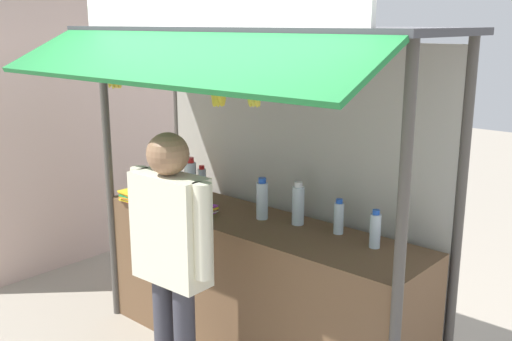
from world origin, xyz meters
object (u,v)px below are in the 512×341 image
at_px(magazine_stack_front_right, 143,194).
at_px(water_bottle_rear_center, 202,181).
at_px(water_bottle_left, 375,230).
at_px(vendor_person, 171,247).
at_px(water_bottle_far_left, 191,180).
at_px(water_bottle_far_right, 339,217).
at_px(banana_bunch_inner_left, 254,95).
at_px(magazine_stack_mid_left, 195,212).
at_px(banana_bunch_leftmost, 115,76).
at_px(water_bottle_mid_right, 262,200).
at_px(water_bottle_back_left, 298,205).
at_px(banana_bunch_rightmost, 218,94).
at_px(banana_bunch_inner_right, 150,76).

bearing_deg(magazine_stack_front_right, water_bottle_rear_center, 56.30).
height_order(water_bottle_left, vendor_person, vendor_person).
xyz_separation_m(water_bottle_far_left, water_bottle_left, (1.55, 0.04, -0.04)).
distance_m(water_bottle_far_right, banana_bunch_inner_left, 1.01).
height_order(magazine_stack_mid_left, vendor_person, vendor_person).
distance_m(water_bottle_rear_center, magazine_stack_mid_left, 0.51).
bearing_deg(banana_bunch_leftmost, vendor_person, -20.09).
relative_size(water_bottle_rear_center, magazine_stack_mid_left, 0.74).
bearing_deg(water_bottle_mid_right, water_bottle_back_left, 15.46).
relative_size(magazine_stack_front_right, banana_bunch_leftmost, 1.11).
xyz_separation_m(water_bottle_back_left, banana_bunch_rightmost, (-0.18, -0.54, 0.76)).
height_order(water_bottle_far_left, banana_bunch_inner_left, banana_bunch_inner_left).
bearing_deg(water_bottle_far_right, magazine_stack_mid_left, -159.20).
xyz_separation_m(water_bottle_far_left, water_bottle_rear_center, (-0.01, 0.12, -0.04)).
xyz_separation_m(water_bottle_far_right, vendor_person, (-0.53, -0.92, -0.07)).
height_order(water_bottle_back_left, magazine_stack_mid_left, water_bottle_back_left).
distance_m(water_bottle_back_left, vendor_person, 0.92).
distance_m(water_bottle_far_right, vendor_person, 1.06).
height_order(water_bottle_far_right, banana_bunch_leftmost, banana_bunch_leftmost).
bearing_deg(banana_bunch_inner_right, banana_bunch_rightmost, 0.17).
height_order(water_bottle_far_left, water_bottle_mid_right, water_bottle_far_left).
relative_size(water_bottle_mid_right, water_bottle_back_left, 0.99).
distance_m(banana_bunch_rightmost, vendor_person, 0.92).
relative_size(magazine_stack_front_right, banana_bunch_inner_left, 1.08).
relative_size(banana_bunch_inner_right, banana_bunch_rightmost, 0.77).
bearing_deg(banana_bunch_inner_left, water_bottle_mid_right, 126.38).
relative_size(water_bottle_far_left, water_bottle_mid_right, 1.12).
bearing_deg(vendor_person, banana_bunch_rightmost, 78.77).
height_order(water_bottle_rear_center, banana_bunch_rightmost, banana_bunch_rightmost).
bearing_deg(banana_bunch_inner_right, water_bottle_rear_center, 106.41).
bearing_deg(magazine_stack_front_right, banana_bunch_inner_left, -9.56).
bearing_deg(magazine_stack_front_right, water_bottle_back_left, 14.71).
distance_m(water_bottle_back_left, magazine_stack_mid_left, 0.73).
distance_m(water_bottle_back_left, banana_bunch_inner_right, 1.26).
bearing_deg(banana_bunch_leftmost, magazine_stack_front_right, 102.84).
bearing_deg(water_bottle_mid_right, magazine_stack_front_right, -165.48).
height_order(water_bottle_far_right, water_bottle_left, water_bottle_left).
distance_m(banana_bunch_inner_right, vendor_person, 1.13).
xyz_separation_m(water_bottle_rear_center, magazine_stack_mid_left, (0.33, -0.38, -0.08)).
xyz_separation_m(water_bottle_rear_center, banana_bunch_leftmost, (-0.20, -0.60, 0.83)).
height_order(banana_bunch_rightmost, vendor_person, banana_bunch_rightmost).
bearing_deg(water_bottle_left, water_bottle_back_left, 177.13).
xyz_separation_m(banana_bunch_inner_right, vendor_person, (0.56, -0.34, -0.92)).
bearing_deg(banana_bunch_inner_left, water_bottle_left, 46.01).
relative_size(water_bottle_rear_center, water_bottle_mid_right, 0.82).
bearing_deg(water_bottle_mid_right, water_bottle_far_left, 179.96).
distance_m(water_bottle_mid_right, magazine_stack_front_right, 1.01).
height_order(water_bottle_far_right, magazine_stack_front_right, water_bottle_far_right).
relative_size(water_bottle_left, magazine_stack_front_right, 0.73).
xyz_separation_m(water_bottle_mid_right, magazine_stack_mid_left, (-0.39, -0.26, -0.10)).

